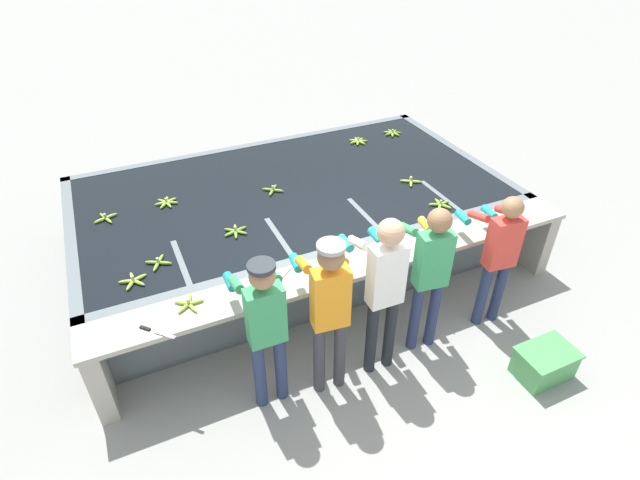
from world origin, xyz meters
TOP-DOWN VIEW (x-y plane):
  - ground_plane at (0.00, 0.00)m, footprint 80.00×80.00m
  - wash_tank at (0.00, 1.92)m, footprint 5.28×2.95m
  - work_ledge at (0.00, 0.23)m, footprint 5.28×0.45m
  - worker_0 at (-1.13, -0.29)m, footprint 0.41×0.72m
  - worker_1 at (-0.58, -0.38)m, footprint 0.46×0.74m
  - worker_2 at (-0.03, -0.36)m, footprint 0.42×0.72m
  - worker_3 at (0.53, -0.29)m, footprint 0.47×0.73m
  - worker_4 at (1.38, -0.28)m, footprint 0.46×0.72m
  - banana_bunch_floating_0 at (-2.06, 0.84)m, footprint 0.28×0.27m
  - banana_bunch_floating_1 at (2.02, 2.82)m, footprint 0.28×0.28m
  - banana_bunch_floating_2 at (1.41, 2.77)m, footprint 0.28×0.28m
  - banana_bunch_floating_3 at (-0.24, 1.93)m, footprint 0.25×0.25m
  - banana_bunch_floating_4 at (-1.50, 2.18)m, footprint 0.28×0.28m
  - banana_bunch_floating_5 at (-2.19, 2.12)m, footprint 0.27×0.27m
  - banana_bunch_floating_6 at (1.44, 1.40)m, footprint 0.26×0.26m
  - banana_bunch_floating_7 at (1.44, 0.78)m, footprint 0.27×0.27m
  - banana_bunch_floating_8 at (-0.93, 1.25)m, footprint 0.28×0.28m
  - banana_bunch_floating_9 at (-1.79, 1.03)m, footprint 0.26×0.26m
  - banana_bunch_ledge_0 at (-0.24, 0.17)m, footprint 0.28×0.28m
  - banana_bunch_ledge_1 at (-1.65, 0.29)m, footprint 0.27×0.28m
  - banana_bunch_ledge_2 at (0.91, 0.13)m, footprint 0.26×0.28m
  - knife_0 at (-0.80, 0.28)m, footprint 0.29×0.24m
  - knife_1 at (-2.01, 0.11)m, footprint 0.26×0.27m
  - crate at (1.38, -1.17)m, footprint 0.55×0.39m

SIDE VIEW (x-z plane):
  - ground_plane at x=0.00m, z-range 0.00..0.00m
  - crate at x=1.38m, z-range 0.00..0.33m
  - wash_tank at x=0.00m, z-range -0.01..0.86m
  - work_ledge at x=0.00m, z-range 0.20..1.07m
  - knife_0 at x=-0.80m, z-range 0.86..0.88m
  - knife_1 at x=-2.01m, z-range 0.86..0.88m
  - banana_bunch_floating_1 at x=2.02m, z-range 0.84..0.92m
  - banana_bunch_floating_2 at x=1.41m, z-range 0.84..0.92m
  - banana_bunch_floating_4 at x=-1.50m, z-range 0.84..0.92m
  - banana_bunch_floating_8 at x=-0.93m, z-range 0.84..0.92m
  - banana_bunch_floating_0 at x=-2.06m, z-range 0.84..0.92m
  - banana_bunch_floating_7 at x=1.44m, z-range 0.84..0.92m
  - banana_bunch_floating_3 at x=-0.24m, z-range 0.84..0.92m
  - banana_bunch_floating_5 at x=-2.19m, z-range 0.84..0.92m
  - banana_bunch_floating_6 at x=1.44m, z-range 0.84..0.92m
  - banana_bunch_floating_9 at x=-1.79m, z-range 0.84..0.92m
  - banana_bunch_ledge_2 at x=0.91m, z-range 0.84..0.92m
  - banana_bunch_ledge_1 at x=-1.65m, z-range 0.84..0.92m
  - banana_bunch_ledge_0 at x=-0.24m, z-range 0.84..0.92m
  - worker_4 at x=1.38m, z-range 0.15..1.72m
  - worker_0 at x=-1.13m, z-range 0.17..1.77m
  - worker_3 at x=0.53m, z-range 0.17..1.83m
  - worker_1 at x=-0.58m, z-range 0.18..1.87m
  - worker_2 at x=-0.03m, z-range 0.18..1.93m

